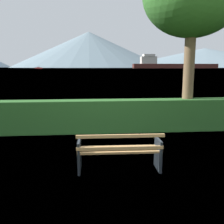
{
  "coord_description": "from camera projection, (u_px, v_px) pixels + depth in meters",
  "views": [
    {
      "loc": [
        -0.61,
        -5.09,
        2.19
      ],
      "look_at": [
        0.0,
        1.66,
        0.96
      ],
      "focal_mm": 40.46,
      "sensor_mm": 36.0,
      "label": 1
    }
  ],
  "objects": [
    {
      "name": "hedge_row",
      "position": [
        108.0,
        116.0,
        8.53
      ],
      "size": [
        11.07,
        0.63,
        1.08
      ],
      "primitive_type": "cube",
      "color": "#285B23",
      "rests_on": "ground_plane"
    },
    {
      "name": "park_bench",
      "position": [
        119.0,
        152.0,
        5.29
      ],
      "size": [
        1.77,
        0.61,
        0.87
      ],
      "color": "tan",
      "rests_on": "ground_plane"
    },
    {
      "name": "ground_plane",
      "position": [
        119.0,
        170.0,
        5.43
      ],
      "size": [
        1400.0,
        1400.0,
        0.0
      ],
      "primitive_type": "plane",
      "color": "olive"
    },
    {
      "name": "sailboat_mid",
      "position": [
        39.0,
        68.0,
        247.97
      ],
      "size": [
        7.55,
        3.76,
        1.89
      ],
      "color": "#B2332D",
      "rests_on": "water_surface"
    },
    {
      "name": "water_surface",
      "position": [
        89.0,
        68.0,
        305.35
      ],
      "size": [
        620.0,
        620.0,
        0.0
      ],
      "primitive_type": "plane",
      "color": "slate",
      "rests_on": "ground_plane"
    },
    {
      "name": "cargo_ship_large",
      "position": [
        169.0,
        64.0,
        299.25
      ],
      "size": [
        100.7,
        14.61,
        16.28
      ],
      "color": "#471E19",
      "rests_on": "water_surface"
    },
    {
      "name": "distant_hills",
      "position": [
        115.0,
        54.0,
        563.34
      ],
      "size": [
        908.65,
        423.7,
        72.57
      ],
      "color": "slate",
      "rests_on": "ground_plane"
    }
  ]
}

